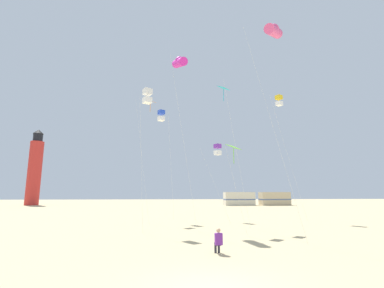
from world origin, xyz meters
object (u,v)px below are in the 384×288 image
Objects in this scene: kite_box_white at (147,96)px; kite_tube_rainbow at (274,31)px; kite_diamond_lime at (234,150)px; kite_box_violet at (218,150)px; kite_box_gold at (279,101)px; lighthouse_distant at (35,169)px; kite_diamond_cyan at (224,94)px; kite_tube_magenta at (180,62)px; rv_van_tan at (275,199)px; rv_van_cream at (239,199)px; kite_box_blue at (161,116)px; kite_flyer_standing at (218,240)px; kite_diamond_orange at (150,106)px.

kite_tube_rainbow reaches higher than kite_box_white.
kite_box_violet is at bearing 87.26° from kite_diamond_lime.
kite_box_gold is 11.71m from kite_tube_rainbow.
lighthouse_distant is at bearing 127.98° from kite_diamond_lime.
kite_diamond_cyan is at bearing 114.34° from kite_tube_rainbow.
kite_tube_magenta is 51.94m from lighthouse_distant.
kite_box_gold is (7.11, 5.27, 1.39)m from kite_diamond_cyan.
kite_diamond_cyan is 6.84m from kite_box_violet.
kite_diamond_lime is 0.52× the size of kite_diamond_cyan.
kite_box_white is 10.30m from kite_tube_rainbow.
kite_diamond_lime is at bearing -13.52° from kite_box_white.
kite_box_gold reaches higher than rv_van_tan.
kite_tube_magenta is at bearing -125.56° from rv_van_tan.
kite_box_gold is at bearing 36.53° from kite_diamond_cyan.
kite_box_gold is 2.02× the size of rv_van_cream.
lighthouse_distant is at bearing 129.74° from kite_box_blue.
kite_box_blue is 14.25m from kite_tube_rainbow.
kite_box_gold reaches higher than kite_box_white.
lighthouse_distant is at bearing 123.41° from kite_box_white.
rv_van_tan is at bearing 57.01° from kite_box_white.
kite_flyer_standing is 18.53m from kite_box_blue.
kite_box_gold reaches higher than kite_box_violet.
lighthouse_distant reaches higher than rv_van_tan.
kite_diamond_orange is (-0.34, 6.76, 1.40)m from kite_box_white.
kite_diamond_lime reaches higher than rv_van_cream.
kite_box_violet is 35.44m from rv_van_tan.
kite_diamond_orange is at bearing -178.63° from kite_box_gold.
kite_box_white is 50.87m from lighthouse_distant.
kite_box_gold is 8.71m from kite_box_violet.
kite_diamond_orange is 8.41m from kite_diamond_cyan.
kite_tube_rainbow reaches higher than kite_box_violet.
kite_box_blue is at bearing 103.43° from kite_tube_magenta.
kite_flyer_standing is 14.22m from kite_diamond_cyan.
kite_diamond_cyan is 6.51m from kite_tube_rainbow.
kite_box_gold is at bearing 66.37° from kite_tube_rainbow.
kite_flyer_standing is 0.08× the size of kite_tube_rainbow.
kite_box_white is at bearing -132.63° from kite_box_violet.
kite_diamond_lime is 8.98m from kite_box_violet.
kite_box_gold is 32.68m from rv_van_cream.
kite_diamond_lime is (6.33, -1.52, -4.35)m from kite_box_white.
kite_box_white is 0.76× the size of kite_tube_magenta.
rv_van_tan is at bearing -116.72° from kite_flyer_standing.
kite_flyer_standing is 49.29m from rv_van_tan.
kite_diamond_cyan is 8.95m from kite_box_gold.
kite_box_gold is at bearing 27.59° from kite_box_white.
kite_box_gold is at bearing 29.84° from kite_tube_magenta.
kite_box_gold is at bearing -114.38° from rv_van_tan.
kite_box_white is 7.83m from kite_box_blue.
kite_tube_magenta is 44.46m from rv_van_tan.
kite_diamond_orange is at bearing -121.19° from rv_van_cream.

